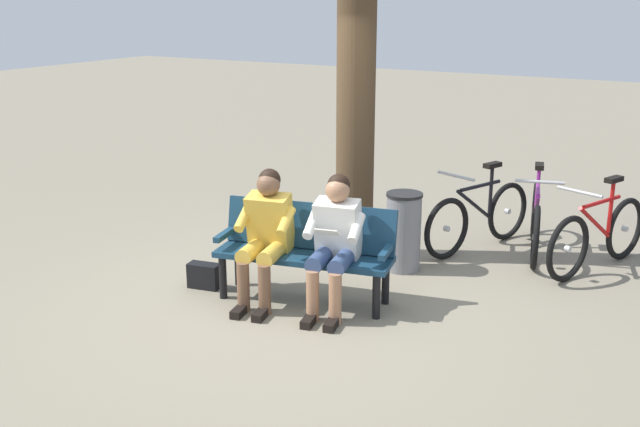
{
  "coord_description": "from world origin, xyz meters",
  "views": [
    {
      "loc": [
        -3.35,
        5.24,
        2.7
      ],
      "look_at": [
        -0.08,
        -0.46,
        0.75
      ],
      "focal_mm": 42.05,
      "sensor_mm": 36.0,
      "label": 1
    }
  ],
  "objects_px": {
    "handbag": "(204,276)",
    "bicycle_blue": "(479,217)",
    "bench": "(306,245)",
    "tree_trunk": "(356,94)",
    "bicycle_silver": "(535,220)",
    "person_companion": "(266,230)",
    "person_reading": "(334,237)",
    "litter_bin": "(403,232)",
    "bicycle_orange": "(598,236)"
  },
  "relations": [
    {
      "from": "person_companion",
      "to": "bicycle_orange",
      "type": "xyz_separation_m",
      "value": [
        -2.45,
        -2.3,
        -0.3
      ]
    },
    {
      "from": "litter_bin",
      "to": "bicycle_blue",
      "type": "xyz_separation_m",
      "value": [
        -0.45,
        -0.99,
        -0.04
      ]
    },
    {
      "from": "bicycle_silver",
      "to": "handbag",
      "type": "bearing_deg",
      "value": -58.07
    },
    {
      "from": "handbag",
      "to": "tree_trunk",
      "type": "relative_size",
      "value": 0.09
    },
    {
      "from": "handbag",
      "to": "tree_trunk",
      "type": "bearing_deg",
      "value": -117.3
    },
    {
      "from": "person_reading",
      "to": "tree_trunk",
      "type": "relative_size",
      "value": 0.35
    },
    {
      "from": "person_reading",
      "to": "litter_bin",
      "type": "xyz_separation_m",
      "value": [
        -0.13,
        -1.2,
        -0.26
      ]
    },
    {
      "from": "person_companion",
      "to": "tree_trunk",
      "type": "distance_m",
      "value": 1.83
    },
    {
      "from": "person_reading",
      "to": "bicycle_blue",
      "type": "bearing_deg",
      "value": -116.35
    },
    {
      "from": "bench",
      "to": "litter_bin",
      "type": "distance_m",
      "value": 1.21
    },
    {
      "from": "person_companion",
      "to": "handbag",
      "type": "height_order",
      "value": "person_companion"
    },
    {
      "from": "person_companion",
      "to": "bicycle_silver",
      "type": "xyz_separation_m",
      "value": [
        -1.77,
        -2.52,
        -0.3
      ]
    },
    {
      "from": "litter_bin",
      "to": "bicycle_silver",
      "type": "distance_m",
      "value": 1.56
    },
    {
      "from": "bench",
      "to": "tree_trunk",
      "type": "relative_size",
      "value": 0.49
    },
    {
      "from": "bench",
      "to": "bicycle_silver",
      "type": "bearing_deg",
      "value": -134.56
    },
    {
      "from": "handbag",
      "to": "bicycle_blue",
      "type": "distance_m",
      "value": 3.05
    },
    {
      "from": "bench",
      "to": "bicycle_blue",
      "type": "relative_size",
      "value": 1.05
    },
    {
      "from": "bench",
      "to": "tree_trunk",
      "type": "bearing_deg",
      "value": -94.26
    },
    {
      "from": "tree_trunk",
      "to": "bench",
      "type": "bearing_deg",
      "value": 97.43
    },
    {
      "from": "person_companion",
      "to": "litter_bin",
      "type": "bearing_deg",
      "value": -131.17
    },
    {
      "from": "person_companion",
      "to": "litter_bin",
      "type": "distance_m",
      "value": 1.55
    },
    {
      "from": "bicycle_blue",
      "to": "person_reading",
      "type": "bearing_deg",
      "value": 6.27
    },
    {
      "from": "litter_bin",
      "to": "bicycle_orange",
      "type": "height_order",
      "value": "bicycle_orange"
    },
    {
      "from": "handbag",
      "to": "bicycle_blue",
      "type": "bearing_deg",
      "value": -128.26
    },
    {
      "from": "person_companion",
      "to": "handbag",
      "type": "bearing_deg",
      "value": -6.99
    },
    {
      "from": "tree_trunk",
      "to": "bicycle_silver",
      "type": "xyz_separation_m",
      "value": [
        -1.65,
        -1.03,
        -1.35
      ]
    },
    {
      "from": "person_companion",
      "to": "handbag",
      "type": "relative_size",
      "value": 4.0
    },
    {
      "from": "bicycle_orange",
      "to": "bench",
      "type": "bearing_deg",
      "value": -24.68
    },
    {
      "from": "litter_bin",
      "to": "bicycle_blue",
      "type": "bearing_deg",
      "value": -114.26
    },
    {
      "from": "bicycle_silver",
      "to": "person_companion",
      "type": "bearing_deg",
      "value": -49.6
    },
    {
      "from": "bicycle_orange",
      "to": "person_companion",
      "type": "bearing_deg",
      "value": -25.26
    },
    {
      "from": "person_companion",
      "to": "bench",
      "type": "bearing_deg",
      "value": -153.22
    },
    {
      "from": "bicycle_silver",
      "to": "bicycle_blue",
      "type": "distance_m",
      "value": 0.6
    },
    {
      "from": "litter_bin",
      "to": "bench",
      "type": "bearing_deg",
      "value": 67.02
    },
    {
      "from": "person_companion",
      "to": "bicycle_silver",
      "type": "distance_m",
      "value": 3.09
    },
    {
      "from": "bench",
      "to": "bicycle_blue",
      "type": "xyz_separation_m",
      "value": [
        -0.92,
        -2.1,
        -0.15
      ]
    },
    {
      "from": "person_companion",
      "to": "person_reading",
      "type": "bearing_deg",
      "value": 179.95
    },
    {
      "from": "person_reading",
      "to": "person_companion",
      "type": "xyz_separation_m",
      "value": [
        0.63,
        0.13,
        -0.0
      ]
    },
    {
      "from": "bench",
      "to": "person_companion",
      "type": "distance_m",
      "value": 0.4
    },
    {
      "from": "person_reading",
      "to": "bicycle_orange",
      "type": "height_order",
      "value": "person_reading"
    },
    {
      "from": "person_reading",
      "to": "handbag",
      "type": "xyz_separation_m",
      "value": [
        1.3,
        0.18,
        -0.54
      ]
    },
    {
      "from": "tree_trunk",
      "to": "litter_bin",
      "type": "bearing_deg",
      "value": 166.26
    },
    {
      "from": "handbag",
      "to": "bicycle_silver",
      "type": "distance_m",
      "value": 3.56
    },
    {
      "from": "litter_bin",
      "to": "bicycle_orange",
      "type": "xyz_separation_m",
      "value": [
        -1.69,
        -0.97,
        -0.04
      ]
    },
    {
      "from": "bicycle_silver",
      "to": "bicycle_orange",
      "type": "bearing_deg",
      "value": 57.62
    },
    {
      "from": "bicycle_orange",
      "to": "person_reading",
      "type": "bearing_deg",
      "value": -18.46
    },
    {
      "from": "litter_bin",
      "to": "bicycle_blue",
      "type": "height_order",
      "value": "bicycle_blue"
    },
    {
      "from": "handbag",
      "to": "bicycle_orange",
      "type": "distance_m",
      "value": 3.92
    },
    {
      "from": "litter_bin",
      "to": "bicycle_blue",
      "type": "relative_size",
      "value": 0.5
    },
    {
      "from": "handbag",
      "to": "tree_trunk",
      "type": "distance_m",
      "value": 2.36
    }
  ]
}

